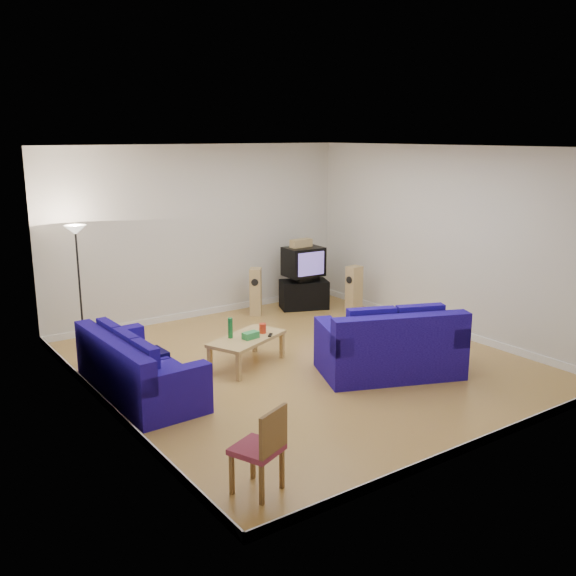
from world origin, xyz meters
TOP-DOWN VIEW (x-y plane):
  - room at (0.00, 0.00)m, footprint 6.01×6.51m
  - sofa_three_seat at (-2.51, 0.29)m, footprint 1.01×2.21m
  - sofa_loveseat at (0.78, -1.06)m, footprint 2.22×1.74m
  - coffee_table at (-0.72, 0.43)m, footprint 1.37×1.04m
  - bottle at (-0.94, 0.54)m, footprint 0.10×0.10m
  - tissue_box at (-0.71, 0.34)m, footprint 0.26×0.16m
  - red_canister at (-0.42, 0.46)m, footprint 0.13×0.13m
  - remote at (-0.40, 0.29)m, footprint 0.13×0.14m
  - tv_stand at (1.90, 2.57)m, footprint 1.04×0.82m
  - av_receiver at (1.94, 2.60)m, footprint 0.51×0.43m
  - television at (1.87, 2.55)m, footprint 0.76×0.59m
  - centre_speaker at (1.85, 2.61)m, footprint 0.45×0.20m
  - speaker_left at (0.85, 2.70)m, footprint 0.33×0.34m
  - speaker_right at (2.45, 1.70)m, footprint 0.31×0.25m
  - floor_lamp at (-2.45, 2.70)m, footprint 0.34×0.34m
  - dining_chair at (-2.42, -2.65)m, footprint 0.56×0.56m

SIDE VIEW (x-z plane):
  - tv_stand at x=1.90m, z-range 0.00..0.56m
  - sofa_three_seat at x=-2.51m, z-range -0.11..0.73m
  - sofa_loveseat at x=0.78m, z-range -0.12..0.86m
  - coffee_table at x=-0.72m, z-range 0.17..0.61m
  - remote at x=-0.40m, z-range 0.45..0.46m
  - speaker_left at x=0.85m, z-range 0.00..0.91m
  - speaker_right at x=2.45m, z-range 0.00..0.93m
  - tissue_box at x=-0.71m, z-range 0.45..0.54m
  - dining_chair at x=-2.42m, z-range 0.05..0.94m
  - red_canister at x=-0.42m, z-range 0.45..0.59m
  - bottle at x=-0.94m, z-range 0.45..0.75m
  - av_receiver at x=1.94m, z-range 0.56..0.67m
  - television at x=1.87m, z-range 0.67..1.23m
  - centre_speaker at x=1.85m, z-range 1.23..1.38m
  - room at x=0.00m, z-range -0.06..3.15m
  - floor_lamp at x=-2.45m, z-range 0.65..2.64m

